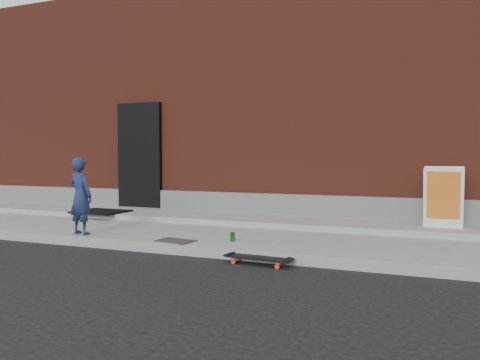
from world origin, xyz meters
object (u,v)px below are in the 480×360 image
at_px(skateboard, 258,258).
at_px(soda_can, 233,237).
at_px(child, 81,196).
at_px(pizza_sign, 443,197).

bearing_deg(skateboard, soda_can, 134.09).
distance_m(child, soda_can, 2.53).
bearing_deg(pizza_sign, child, -157.53).
bearing_deg(skateboard, child, 174.05).
bearing_deg(child, pizza_sign, -147.77).
bearing_deg(soda_can, child, -172.73).
xyz_separation_m(skateboard, pizza_sign, (2.24, 2.52, 0.65)).
height_order(pizza_sign, soda_can, pizza_sign).
xyz_separation_m(skateboard, soda_can, (-0.61, 0.63, 0.14)).
height_order(child, soda_can, child).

